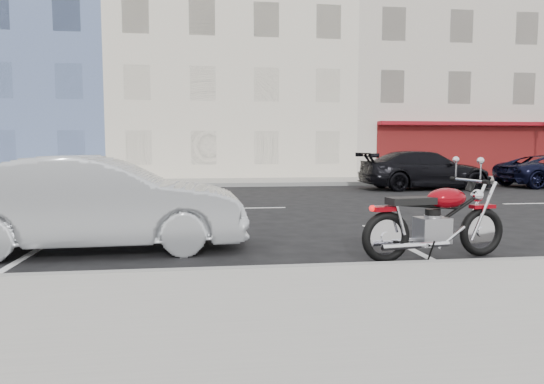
{
  "coord_description": "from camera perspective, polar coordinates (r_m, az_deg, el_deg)",
  "views": [
    {
      "loc": [
        -3.23,
        -12.94,
        1.66
      ],
      "look_at": [
        -2.06,
        -3.87,
        0.8
      ],
      "focal_mm": 32.0,
      "sensor_mm": 36.0,
      "label": 1
    }
  ],
  "objects": [
    {
      "name": "sedan_silver",
      "position": [
        8.18,
        -19.62,
        -1.26
      ],
      "size": [
        4.68,
        1.81,
        1.52
      ],
      "primitive_type": "imported",
      "rotation": [
        0.0,
        0.0,
        1.61
      ],
      "color": "#9DA0A4",
      "rests_on": "ground"
    },
    {
      "name": "bldg_corner",
      "position": [
        32.84,
        18.93,
        13.13
      ],
      "size": [
        14.0,
        12.0,
        12.5
      ],
      "primitive_type": "cube",
      "color": "#BEB4A5",
      "rests_on": "ground"
    },
    {
      "name": "motorcycle",
      "position": [
        8.01,
        23.62,
        -3.13
      ],
      "size": [
        2.35,
        0.8,
        1.18
      ],
      "rotation": [
        0.0,
        0.0,
        0.14
      ],
      "color": "black",
      "rests_on": "ground"
    },
    {
      "name": "bldg_blue",
      "position": [
        31.54,
        -28.06,
        13.59
      ],
      "size": [
        12.0,
        12.0,
        13.0
      ],
      "primitive_type": "cube",
      "color": "slate",
      "rests_on": "ground"
    },
    {
      "name": "car_far",
      "position": [
        19.78,
        17.55,
        2.47
      ],
      "size": [
        5.17,
        2.21,
        1.48
      ],
      "primitive_type": "imported",
      "rotation": [
        0.0,
        0.0,
        1.6
      ],
      "color": "black",
      "rests_on": "ground"
    },
    {
      "name": "fire_hydrant",
      "position": [
        26.32,
        28.04,
        2.29
      ],
      "size": [
        0.2,
        0.2,
        0.72
      ],
      "color": "beige",
      "rests_on": "sidewalk_far"
    },
    {
      "name": "sidewalk_near",
      "position": [
        4.86,
        -29.22,
        -14.37
      ],
      "size": [
        80.0,
        3.4,
        0.15
      ],
      "primitive_type": "cube",
      "color": "gray",
      "rests_on": "ground"
    },
    {
      "name": "curb_near",
      "position": [
        6.4,
        -23.49,
        -9.38
      ],
      "size": [
        80.0,
        0.12,
        0.16
      ],
      "primitive_type": "cube",
      "color": "gray",
      "rests_on": "ground"
    },
    {
      "name": "ground",
      "position": [
        13.44,
        6.62,
        -1.75
      ],
      "size": [
        120.0,
        120.0,
        0.0
      ],
      "primitive_type": "plane",
      "color": "black",
      "rests_on": "ground"
    },
    {
      "name": "curb_far",
      "position": [
        20.08,
        -12.38,
        0.74
      ],
      "size": [
        80.0,
        0.12,
        0.16
      ],
      "primitive_type": "cube",
      "color": "gray",
      "rests_on": "ground"
    },
    {
      "name": "bldg_cream",
      "position": [
        29.55,
        -5.02,
        13.32
      ],
      "size": [
        12.0,
        12.0,
        11.5
      ],
      "primitive_type": "cube",
      "color": "beige",
      "rests_on": "ground"
    },
    {
      "name": "sidewalk_far",
      "position": [
        21.77,
        -11.99,
        1.09
      ],
      "size": [
        80.0,
        3.4,
        0.15
      ],
      "primitive_type": "cube",
      "color": "gray",
      "rests_on": "ground"
    }
  ]
}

